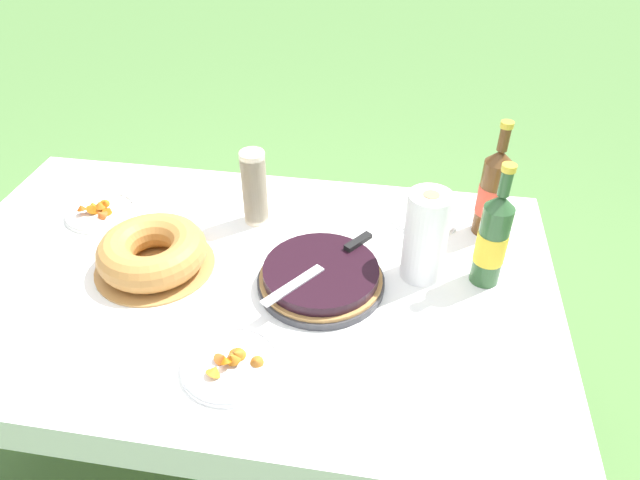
{
  "coord_description": "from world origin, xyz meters",
  "views": [
    {
      "loc": [
        0.39,
        -1.08,
        1.75
      ],
      "look_at": [
        0.2,
        0.11,
        0.83
      ],
      "focal_mm": 32.0,
      "sensor_mm": 36.0,
      "label": 1
    }
  ],
  "objects_px": {
    "snack_plate_left": "(231,363)",
    "snack_plate_right": "(425,215)",
    "cider_bottle_amber": "(492,192)",
    "snack_plate_near": "(100,211)",
    "cup_stack": "(254,188)",
    "berry_tart": "(321,277)",
    "serving_knife": "(329,261)",
    "bundt_cake": "(153,252)",
    "cider_bottle_green": "(492,240)",
    "paper_towel_roll": "(426,236)"
  },
  "relations": [
    {
      "from": "bundt_cake",
      "to": "cup_stack",
      "type": "bearing_deg",
      "value": 49.58
    },
    {
      "from": "berry_tart",
      "to": "cup_stack",
      "type": "distance_m",
      "value": 0.36
    },
    {
      "from": "snack_plate_near",
      "to": "serving_knife",
      "type": "bearing_deg",
      "value": -14.24
    },
    {
      "from": "serving_knife",
      "to": "cider_bottle_amber",
      "type": "distance_m",
      "value": 0.51
    },
    {
      "from": "cup_stack",
      "to": "snack_plate_right",
      "type": "relative_size",
      "value": 1.12
    },
    {
      "from": "cup_stack",
      "to": "cider_bottle_amber",
      "type": "height_order",
      "value": "cider_bottle_amber"
    },
    {
      "from": "snack_plate_near",
      "to": "snack_plate_left",
      "type": "bearing_deg",
      "value": -42.16
    },
    {
      "from": "cup_stack",
      "to": "snack_plate_left",
      "type": "relative_size",
      "value": 1.02
    },
    {
      "from": "serving_knife",
      "to": "cider_bottle_amber",
      "type": "bearing_deg",
      "value": 160.18
    },
    {
      "from": "berry_tart",
      "to": "cup_stack",
      "type": "height_order",
      "value": "cup_stack"
    },
    {
      "from": "cup_stack",
      "to": "snack_plate_right",
      "type": "bearing_deg",
      "value": 10.17
    },
    {
      "from": "snack_plate_left",
      "to": "paper_towel_roll",
      "type": "distance_m",
      "value": 0.57
    },
    {
      "from": "bundt_cake",
      "to": "cider_bottle_green",
      "type": "height_order",
      "value": "cider_bottle_green"
    },
    {
      "from": "cider_bottle_green",
      "to": "snack_plate_right",
      "type": "height_order",
      "value": "cider_bottle_green"
    },
    {
      "from": "serving_knife",
      "to": "cup_stack",
      "type": "distance_m",
      "value": 0.34
    },
    {
      "from": "berry_tart",
      "to": "paper_towel_roll",
      "type": "height_order",
      "value": "paper_towel_roll"
    },
    {
      "from": "cup_stack",
      "to": "berry_tart",
      "type": "bearing_deg",
      "value": -47.46
    },
    {
      "from": "serving_knife",
      "to": "paper_towel_roll",
      "type": "xyz_separation_m",
      "value": [
        0.23,
        0.06,
        0.06
      ]
    },
    {
      "from": "snack_plate_left",
      "to": "snack_plate_right",
      "type": "xyz_separation_m",
      "value": [
        0.41,
        0.64,
        0.0
      ]
    },
    {
      "from": "serving_knife",
      "to": "bundt_cake",
      "type": "relative_size",
      "value": 1.01
    },
    {
      "from": "serving_knife",
      "to": "bundt_cake",
      "type": "height_order",
      "value": "bundt_cake"
    },
    {
      "from": "cup_stack",
      "to": "snack_plate_right",
      "type": "distance_m",
      "value": 0.51
    },
    {
      "from": "cider_bottle_amber",
      "to": "snack_plate_right",
      "type": "bearing_deg",
      "value": 168.74
    },
    {
      "from": "berry_tart",
      "to": "snack_plate_right",
      "type": "height_order",
      "value": "berry_tart"
    },
    {
      "from": "serving_knife",
      "to": "paper_towel_roll",
      "type": "height_order",
      "value": "paper_towel_roll"
    },
    {
      "from": "cup_stack",
      "to": "cider_bottle_green",
      "type": "bearing_deg",
      "value": -14.23
    },
    {
      "from": "cup_stack",
      "to": "snack_plate_near",
      "type": "relative_size",
      "value": 1.1
    },
    {
      "from": "cider_bottle_amber",
      "to": "snack_plate_near",
      "type": "distance_m",
      "value": 1.15
    },
    {
      "from": "cup_stack",
      "to": "snack_plate_right",
      "type": "height_order",
      "value": "cup_stack"
    },
    {
      "from": "cider_bottle_green",
      "to": "bundt_cake",
      "type": "bearing_deg",
      "value": -174.19
    },
    {
      "from": "snack_plate_near",
      "to": "snack_plate_left",
      "type": "height_order",
      "value": "snack_plate_left"
    },
    {
      "from": "cup_stack",
      "to": "snack_plate_left",
      "type": "bearing_deg",
      "value": -81.47
    },
    {
      "from": "cider_bottle_amber",
      "to": "snack_plate_right",
      "type": "relative_size",
      "value": 1.68
    },
    {
      "from": "berry_tart",
      "to": "snack_plate_near",
      "type": "relative_size",
      "value": 1.57
    },
    {
      "from": "snack_plate_near",
      "to": "cider_bottle_amber",
      "type": "bearing_deg",
      "value": 5.1
    },
    {
      "from": "cup_stack",
      "to": "serving_knife",
      "type": "bearing_deg",
      "value": -42.63
    },
    {
      "from": "serving_knife",
      "to": "paper_towel_roll",
      "type": "relative_size",
      "value": 1.28
    },
    {
      "from": "cup_stack",
      "to": "cider_bottle_green",
      "type": "xyz_separation_m",
      "value": [
        0.65,
        -0.16,
        0.02
      ]
    },
    {
      "from": "berry_tart",
      "to": "cider_bottle_amber",
      "type": "height_order",
      "value": "cider_bottle_amber"
    },
    {
      "from": "berry_tart",
      "to": "snack_plate_right",
      "type": "bearing_deg",
      "value": 52.87
    },
    {
      "from": "cider_bottle_amber",
      "to": "paper_towel_roll",
      "type": "height_order",
      "value": "cider_bottle_amber"
    },
    {
      "from": "snack_plate_left",
      "to": "cider_bottle_amber",
      "type": "bearing_deg",
      "value": 46.1
    },
    {
      "from": "berry_tart",
      "to": "cider_bottle_amber",
      "type": "relative_size",
      "value": 0.95
    },
    {
      "from": "snack_plate_left",
      "to": "snack_plate_near",
      "type": "bearing_deg",
      "value": 137.84
    },
    {
      "from": "cider_bottle_green",
      "to": "cider_bottle_amber",
      "type": "distance_m",
      "value": 0.22
    },
    {
      "from": "berry_tart",
      "to": "snack_plate_near",
      "type": "xyz_separation_m",
      "value": [
        -0.71,
        0.21,
        -0.02
      ]
    },
    {
      "from": "berry_tart",
      "to": "cider_bottle_amber",
      "type": "xyz_separation_m",
      "value": [
        0.43,
        0.31,
        0.1
      ]
    },
    {
      "from": "snack_plate_right",
      "to": "serving_knife",
      "type": "bearing_deg",
      "value": -127.25
    },
    {
      "from": "snack_plate_right",
      "to": "cider_bottle_green",
      "type": "bearing_deg",
      "value": -58.53
    },
    {
      "from": "snack_plate_near",
      "to": "bundt_cake",
      "type": "bearing_deg",
      "value": -38.44
    }
  ]
}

